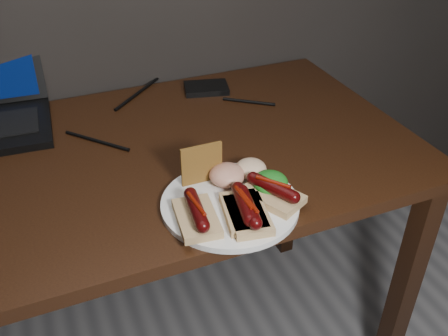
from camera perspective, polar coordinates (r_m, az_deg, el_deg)
The scene contains 12 objects.
desk at distance 1.17m, azimuth -12.49°, elevation -2.85°, with size 1.40×0.70×0.75m.
hard_drive at distance 1.40m, azimuth -2.04°, elevation 9.12°, with size 0.12×0.08×0.02m, color black.
desk_cables at distance 1.25m, azimuth -14.65°, elevation 4.49°, with size 0.92×0.41×0.01m.
plate at distance 0.96m, azimuth 0.69°, elevation -4.10°, with size 0.27×0.27×0.01m, color silver.
bread_sausage_left at distance 0.90m, azimuth -3.15°, elevation -5.31°, with size 0.08×0.12×0.04m.
bread_sausage_center at distance 0.91m, azimuth 2.25°, elevation -4.63°, with size 0.09×0.13×0.04m.
bread_sausage_right at distance 0.95m, azimuth 5.56°, elevation -2.77°, with size 0.11×0.13×0.04m.
bread_sausage_extra at distance 0.91m, azimuth 2.77°, elevation -4.98°, with size 0.09×0.13×0.04m.
crispbread at distance 0.98m, azimuth -2.57°, elevation 0.47°, with size 0.09×0.01×0.09m, color olive.
salad_greens at distance 0.98m, azimuth 5.31°, elevation -1.66°, with size 0.07×0.07×0.04m, color #155F13.
salsa_mound at distance 0.99m, azimuth 0.34°, elevation -0.79°, with size 0.07×0.07×0.04m, color maroon.
coleslaw_mound at distance 1.02m, azimuth 3.08°, elevation -0.06°, with size 0.06×0.06×0.04m, color #ECE7CC.
Camera 1 is at (-0.12, 0.44, 1.35)m, focal length 40.00 mm.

